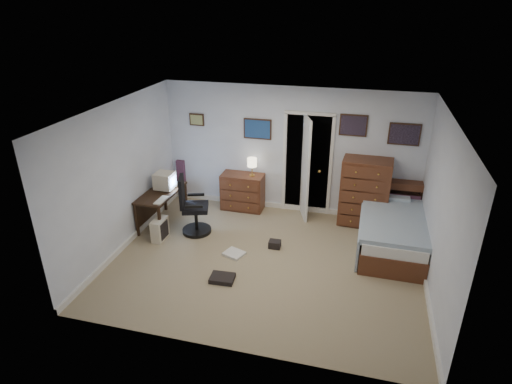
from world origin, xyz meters
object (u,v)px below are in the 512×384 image
computer_desk (158,199)px  bed (391,230)px  tall_dresser (365,192)px  office_chair (192,211)px  low_dresser (243,192)px

computer_desk → bed: size_ratio=0.57×
computer_desk → tall_dresser: tall_dresser is taller
office_chair → low_dresser: 1.32m
low_dresser → tall_dresser: tall_dresser is taller
office_chair → tall_dresser: tall_dresser is taller
tall_dresser → office_chair: bearing=-155.9°
computer_desk → low_dresser: low_dresser is taller
computer_desk → low_dresser: 1.71m
computer_desk → office_chair: bearing=-10.4°
tall_dresser → bed: bearing=-52.4°
office_chair → low_dresser: bearing=44.2°
office_chair → bed: size_ratio=0.54×
computer_desk → office_chair: 0.78m
office_chair → low_dresser: (0.62, 1.16, -0.05)m
office_chair → low_dresser: size_ratio=1.31×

